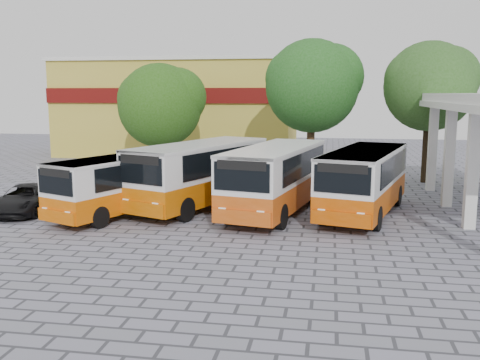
% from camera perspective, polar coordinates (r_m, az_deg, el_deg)
% --- Properties ---
extents(ground, '(90.00, 90.00, 0.00)m').
position_cam_1_polar(ground, '(21.30, 3.29, -5.49)').
color(ground, slate).
rests_on(ground, ground).
extents(shophouse_block, '(20.40, 10.40, 8.30)m').
position_cam_1_polar(shophouse_block, '(48.33, -6.32, 7.75)').
color(shophouse_block, gold).
rests_on(shophouse_block, ground).
extents(bus_far_left, '(4.85, 7.81, 2.63)m').
position_cam_1_polar(bus_far_left, '(24.47, -12.41, -0.11)').
color(bus_far_left, '#C55100').
rests_on(bus_far_left, ground).
extents(bus_centre_left, '(5.48, 9.10, 3.07)m').
position_cam_1_polar(bus_centre_left, '(25.44, -4.27, 1.01)').
color(bus_centre_left, '#BA5300').
rests_on(bus_centre_left, ground).
extents(bus_centre_right, '(4.24, 8.84, 3.04)m').
position_cam_1_polar(bus_centre_right, '(24.16, 3.80, 0.54)').
color(bus_centre_right, '#B8470C').
rests_on(bus_centre_right, ground).
extents(bus_far_right, '(4.51, 8.59, 2.93)m').
position_cam_1_polar(bus_far_right, '(24.41, 13.13, 0.25)').
color(bus_far_right, '#B74300').
rests_on(bus_far_right, ground).
extents(tree_left, '(6.02, 5.73, 7.43)m').
position_cam_1_polar(tree_left, '(37.27, -8.43, 8.16)').
color(tree_left, black).
rests_on(tree_left, ground).
extents(tree_middle, '(6.19, 5.89, 8.79)m').
position_cam_1_polar(tree_middle, '(34.57, 7.81, 10.22)').
color(tree_middle, '#48301C').
rests_on(tree_middle, ground).
extents(tree_right, '(5.62, 5.36, 8.48)m').
position_cam_1_polar(tree_right, '(34.28, 19.67, 9.68)').
color(tree_right, black).
rests_on(tree_right, ground).
extents(parked_car, '(2.68, 4.79, 1.26)m').
position_cam_1_polar(parked_car, '(26.34, -21.86, -1.87)').
color(parked_car, black).
rests_on(parked_car, ground).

